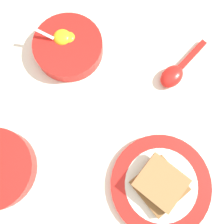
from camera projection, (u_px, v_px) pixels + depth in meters
ground_plane at (108, 104)px, 0.62m from camera, size 3.00×3.00×0.00m
egg_bowl at (68, 47)px, 0.64m from camera, size 0.17×0.17×0.07m
toast_plate at (161, 185)px, 0.57m from camera, size 0.22×0.22×0.02m
toast_sandwich at (160, 184)px, 0.55m from camera, size 0.13×0.13×0.03m
soup_spoon at (175, 72)px, 0.63m from camera, size 0.12×0.15×0.03m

